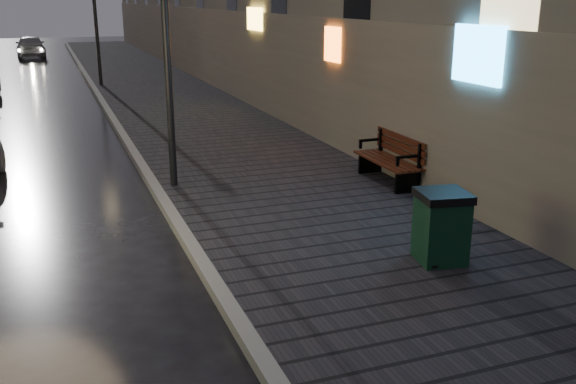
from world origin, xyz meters
name	(u,v)px	position (x,y,z in m)	size (l,w,h in m)	color
ground	(107,370)	(0.00, 0.00, 0.00)	(120.00, 120.00, 0.00)	black
sidewalk	(154,87)	(3.90, 21.00, 0.07)	(4.60, 58.00, 0.15)	black
curb	(95,90)	(1.50, 21.00, 0.07)	(0.20, 58.00, 0.15)	slate
lamp_near	(165,7)	(1.85, 6.00, 3.49)	(0.36, 0.36, 5.28)	black
lamp_far	(94,2)	(1.85, 22.00, 3.49)	(0.36, 0.36, 5.28)	black
bench	(392,159)	(5.92, 4.70, 0.62)	(0.65, 1.85, 0.94)	black
trash_bin	(441,226)	(4.58, 0.95, 0.66)	(0.76, 0.76, 1.00)	black
car_far	(31,46)	(-1.00, 38.14, 0.71)	(1.67, 4.15, 1.41)	gray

